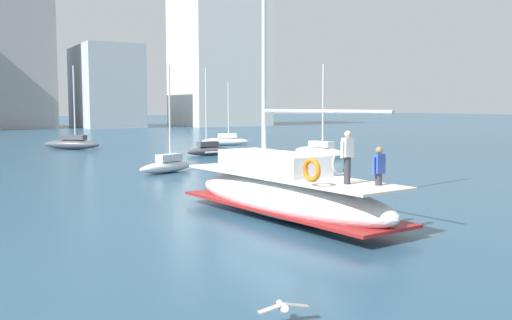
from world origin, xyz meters
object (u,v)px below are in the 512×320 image
at_px(main_sailboat, 284,191).
at_px(moored_ketch_distant, 72,143).
at_px(mooring_buoy, 343,181).
at_px(moored_sloop_near, 225,140).
at_px(moored_sloop_far, 167,165).
at_px(moored_cutter_right, 319,150).
at_px(seagull, 283,307).
at_px(moored_catamaran, 210,149).

distance_m(main_sailboat, moored_ketch_distant, 34.49).
bearing_deg(mooring_buoy, moored_sloop_near, 75.25).
bearing_deg(moored_sloop_far, moored_ketch_distant, 93.14).
height_order(main_sailboat, mooring_buoy, main_sailboat).
height_order(moored_cutter_right, seagull, moored_cutter_right).
distance_m(main_sailboat, moored_cutter_right, 22.49).
height_order(moored_ketch_distant, seagull, moored_ketch_distant).
relative_size(moored_sloop_near, moored_ketch_distant, 0.83).
bearing_deg(moored_catamaran, moored_cutter_right, -43.79).
height_order(moored_sloop_near, moored_sloop_far, moored_sloop_far).
distance_m(moored_catamaran, moored_cutter_right, 8.40).
relative_size(moored_sloop_near, moored_catamaran, 0.91).
relative_size(moored_catamaran, moored_ketch_distant, 0.91).
distance_m(moored_cutter_right, moored_ketch_distant, 21.98).
height_order(moored_sloop_far, moored_catamaran, moored_catamaran).
distance_m(moored_sloop_far, seagull, 23.04).
bearing_deg(seagull, moored_sloop_near, 64.98).
xyz_separation_m(main_sailboat, seagull, (-5.01, -7.96, -0.61)).
height_order(moored_catamaran, moored_ketch_distant, moored_ketch_distant).
height_order(main_sailboat, moored_ketch_distant, main_sailboat).
bearing_deg(moored_sloop_far, moored_catamaran, 53.18).
xyz_separation_m(main_sailboat, moored_ketch_distant, (0.07, 34.49, -0.36)).
relative_size(moored_catamaran, mooring_buoy, 7.42).
xyz_separation_m(seagull, mooring_buoy, (11.73, 13.30, -0.13)).
relative_size(moored_sloop_near, mooring_buoy, 6.77).
bearing_deg(mooring_buoy, main_sailboat, -141.52).
height_order(main_sailboat, moored_sloop_far, main_sailboat).
distance_m(main_sailboat, moored_sloop_near, 35.33).
bearing_deg(moored_ketch_distant, main_sailboat, -90.11).
xyz_separation_m(moored_sloop_far, seagull, (-6.19, -22.19, -0.16)).
relative_size(moored_sloop_far, moored_catamaran, 0.92).
bearing_deg(mooring_buoy, moored_cutter_right, 58.95).
bearing_deg(moored_cutter_right, moored_sloop_far, -165.59).
distance_m(moored_sloop_far, mooring_buoy, 10.48).
relative_size(moored_catamaran, moored_cutter_right, 0.97).
bearing_deg(moored_ketch_distant, mooring_buoy, -77.14).
xyz_separation_m(main_sailboat, moored_catamaran, (8.01, 23.36, -0.43)).
relative_size(moored_catamaran, seagull, 6.92).
bearing_deg(moored_sloop_near, moored_cutter_right, -89.22).
xyz_separation_m(moored_cutter_right, moored_ketch_distant, (-14.00, 16.94, 0.02)).
bearing_deg(moored_sloop_near, mooring_buoy, -104.75).
height_order(moored_sloop_near, moored_ketch_distant, moored_ketch_distant).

